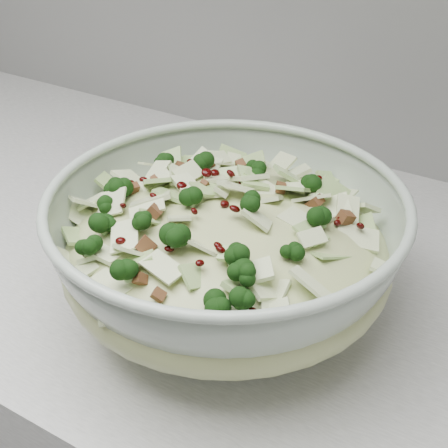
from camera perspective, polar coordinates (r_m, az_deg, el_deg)
mixing_bowl at (r=0.58m, az=0.24°, el=-2.51°), size 0.41×0.41×0.13m
salad at (r=0.57m, az=0.25°, el=-0.77°), size 0.37×0.37×0.13m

